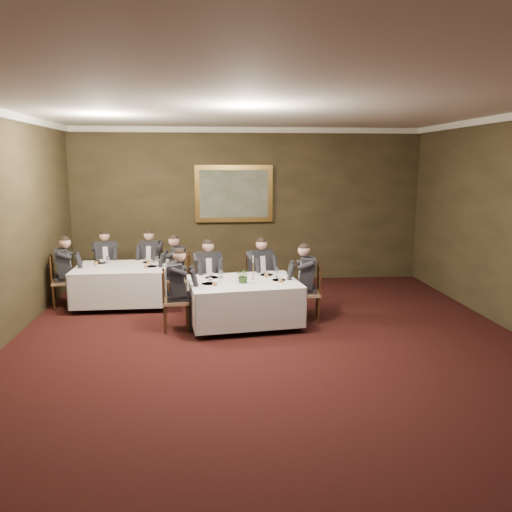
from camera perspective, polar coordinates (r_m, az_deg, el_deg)
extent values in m
plane|color=black|center=(7.06, 2.33, -12.04)|extent=(10.00, 10.00, 0.00)
cube|color=silver|center=(6.56, 2.57, 17.45)|extent=(8.00, 10.00, 0.10)
cube|color=#2E2817|center=(11.53, -0.86, 5.78)|extent=(8.00, 0.10, 3.50)
cube|color=#2E2817|center=(1.95, 23.57, -19.94)|extent=(8.00, 0.10, 3.50)
cube|color=white|center=(11.47, -0.86, 14.21)|extent=(8.00, 0.10, 0.12)
cube|color=#321D0E|center=(8.39, -1.42, -3.10)|extent=(1.89, 1.51, 0.04)
cube|color=white|center=(8.39, -1.42, -2.93)|extent=(1.95, 1.58, 0.02)
cube|color=white|center=(8.47, -1.41, -5.11)|extent=(1.98, 1.60, 0.65)
cube|color=#321D0E|center=(9.91, -15.15, -1.35)|extent=(1.68, 1.27, 0.04)
cube|color=white|center=(9.90, -15.15, -1.21)|extent=(1.74, 1.33, 0.02)
cube|color=white|center=(9.97, -15.06, -3.06)|extent=(1.76, 1.35, 0.65)
cube|color=#97704D|center=(9.26, -5.49, -3.40)|extent=(0.50, 0.48, 0.05)
cube|color=#321D0E|center=(9.39, -5.69, -1.68)|extent=(0.38, 0.09, 0.54)
cube|color=black|center=(9.18, -5.53, -1.13)|extent=(0.46, 0.37, 0.55)
sphere|color=#D79B86|center=(9.11, -5.57, 1.21)|extent=(0.24, 0.24, 0.21)
cube|color=#97704D|center=(9.42, 0.41, -3.10)|extent=(0.55, 0.54, 0.05)
cube|color=#321D0E|center=(9.54, -0.07, -1.43)|extent=(0.37, 0.15, 0.54)
cube|color=black|center=(9.34, 0.42, -0.87)|extent=(0.50, 0.43, 0.55)
sphere|color=#D79B86|center=(9.27, 0.42, 1.43)|extent=(0.27, 0.27, 0.21)
cube|color=#97704D|center=(8.32, -9.16, -5.11)|extent=(0.45, 0.47, 0.05)
cube|color=#321D0E|center=(8.26, -10.53, -3.51)|extent=(0.06, 0.38, 0.54)
cube|color=black|center=(8.22, -9.23, -2.59)|extent=(0.34, 0.44, 0.55)
sphere|color=#D79B86|center=(8.15, -9.31, 0.01)|extent=(0.22, 0.22, 0.21)
cube|color=#97704D|center=(8.74, 5.95, -4.26)|extent=(0.47, 0.49, 0.05)
cube|color=#321D0E|center=(8.69, 7.23, -2.70)|extent=(0.08, 0.38, 0.54)
cube|color=black|center=(8.65, 6.00, -1.86)|extent=(0.36, 0.46, 0.55)
sphere|color=#D79B86|center=(8.58, 6.05, 0.62)|extent=(0.24, 0.24, 0.21)
cube|color=#97704D|center=(10.90, -16.77, -1.68)|extent=(0.54, 0.52, 0.05)
cube|color=#321D0E|center=(11.03, -16.91, -0.24)|extent=(0.37, 0.13, 0.54)
cube|color=black|center=(10.82, -16.88, 0.26)|extent=(0.49, 0.41, 0.55)
sphere|color=#D79B86|center=(10.77, -16.99, 2.25)|extent=(0.26, 0.26, 0.21)
cube|color=#97704D|center=(10.75, -11.86, -1.62)|extent=(0.51, 0.50, 0.05)
cube|color=#321D0E|center=(10.88, -11.60, -0.15)|extent=(0.38, 0.10, 0.54)
cube|color=black|center=(10.68, -11.93, 0.35)|extent=(0.47, 0.39, 0.55)
sphere|color=#D79B86|center=(10.62, -12.01, 2.37)|extent=(0.25, 0.25, 0.21)
cube|color=#97704D|center=(9.84, -8.77, -2.64)|extent=(0.46, 0.48, 0.05)
cube|color=#321D0E|center=(9.76, -7.71, -1.25)|extent=(0.06, 0.38, 0.54)
cube|color=black|center=(9.76, -8.83, -0.50)|extent=(0.35, 0.45, 0.55)
sphere|color=#D79B86|center=(9.69, -8.90, 1.70)|extent=(0.23, 0.23, 0.21)
cube|color=#97704D|center=(10.20, -21.16, -2.77)|extent=(0.51, 0.53, 0.05)
cube|color=#321D0E|center=(10.16, -22.32, -1.49)|extent=(0.12, 0.38, 0.54)
cube|color=black|center=(10.12, -21.31, -0.71)|extent=(0.40, 0.48, 0.55)
sphere|color=#D79B86|center=(10.06, -21.45, 1.42)|extent=(0.25, 0.25, 0.21)
imported|color=#2D5926|center=(8.22, -1.44, -2.16)|extent=(0.31, 0.30, 0.27)
cylinder|color=#B48737|center=(8.49, -0.33, -2.62)|extent=(0.06, 0.06, 0.02)
cylinder|color=#B48737|center=(8.46, -0.33, -1.62)|extent=(0.01, 0.01, 0.29)
cylinder|color=white|center=(8.42, -0.33, -0.24)|extent=(0.02, 0.02, 0.13)
cylinder|color=white|center=(8.67, -5.08, -2.40)|extent=(0.25, 0.25, 0.01)
cylinder|color=white|center=(8.81, -5.08, -2.04)|extent=(0.08, 0.08, 0.05)
cylinder|color=white|center=(8.66, -3.96, -1.98)|extent=(0.06, 0.06, 0.14)
cylinder|color=white|center=(10.34, -17.40, -0.74)|extent=(0.25, 0.25, 0.01)
cylinder|color=white|center=(10.48, -17.24, -0.46)|extent=(0.08, 0.08, 0.05)
cylinder|color=white|center=(10.29, -16.49, -0.38)|extent=(0.06, 0.06, 0.14)
cube|color=#BA9A44|center=(11.43, -2.54, 7.11)|extent=(1.76, 0.08, 1.29)
cube|color=#4D5438|center=(11.39, -2.53, 7.10)|extent=(1.54, 0.01, 1.07)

